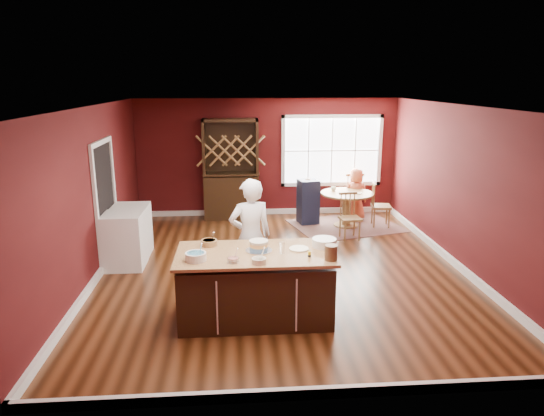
{
  "coord_description": "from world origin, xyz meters",
  "views": [
    {
      "loc": [
        -0.74,
        -7.63,
        3.08
      ],
      "look_at": [
        -0.16,
        0.05,
        1.05
      ],
      "focal_mm": 32.0,
      "sensor_mm": 36.0,
      "label": 1
    }
  ],
  "objects_px": {
    "kitchen_island": "(255,287)",
    "baker": "(250,237)",
    "toddler": "(310,187)",
    "dining_table": "(347,202)",
    "chair_east": "(381,204)",
    "chair_south": "(350,216)",
    "washer": "(124,241)",
    "hutch": "(231,169)",
    "dryer": "(132,230)",
    "chair_north": "(352,194)",
    "seated_woman": "(356,194)",
    "layer_cake": "(259,246)",
    "high_chair": "(308,201)"
  },
  "relations": [
    {
      "from": "kitchen_island",
      "to": "dining_table",
      "type": "relative_size",
      "value": 1.8
    },
    {
      "from": "seated_woman",
      "to": "washer",
      "type": "xyz_separation_m",
      "value": [
        -4.59,
        -2.55,
        -0.12
      ]
    },
    {
      "from": "seated_woman",
      "to": "hutch",
      "type": "bearing_deg",
      "value": -17.29
    },
    {
      "from": "kitchen_island",
      "to": "baker",
      "type": "distance_m",
      "value": 0.91
    },
    {
      "from": "baker",
      "to": "toddler",
      "type": "distance_m",
      "value": 3.88
    },
    {
      "from": "seated_woman",
      "to": "baker",
      "type": "bearing_deg",
      "value": 46.85
    },
    {
      "from": "dryer",
      "to": "washer",
      "type": "bearing_deg",
      "value": -90.0
    },
    {
      "from": "kitchen_island",
      "to": "baker",
      "type": "bearing_deg",
      "value": 92.31
    },
    {
      "from": "dining_table",
      "to": "high_chair",
      "type": "distance_m",
      "value": 0.85
    },
    {
      "from": "toddler",
      "to": "high_chair",
      "type": "bearing_deg",
      "value": -134.49
    },
    {
      "from": "kitchen_island",
      "to": "chair_south",
      "type": "height_order",
      "value": "chair_south"
    },
    {
      "from": "layer_cake",
      "to": "toddler",
      "type": "xyz_separation_m",
      "value": [
        1.35,
        4.35,
        -0.18
      ]
    },
    {
      "from": "dryer",
      "to": "layer_cake",
      "type": "bearing_deg",
      "value": -49.62
    },
    {
      "from": "chair_north",
      "to": "hutch",
      "type": "height_order",
      "value": "hutch"
    },
    {
      "from": "dining_table",
      "to": "layer_cake",
      "type": "xyz_separation_m",
      "value": [
        -2.1,
        -4.0,
        0.46
      ]
    },
    {
      "from": "chair_east",
      "to": "chair_south",
      "type": "relative_size",
      "value": 1.05
    },
    {
      "from": "kitchen_island",
      "to": "chair_north",
      "type": "xyz_separation_m",
      "value": [
        2.47,
        4.87,
        0.09
      ]
    },
    {
      "from": "dining_table",
      "to": "chair_east",
      "type": "height_order",
      "value": "chair_east"
    },
    {
      "from": "kitchen_island",
      "to": "seated_woman",
      "type": "distance_m",
      "value": 5.16
    },
    {
      "from": "seated_woman",
      "to": "toddler",
      "type": "height_order",
      "value": "seated_woman"
    },
    {
      "from": "high_chair",
      "to": "toddler",
      "type": "bearing_deg",
      "value": 34.87
    },
    {
      "from": "kitchen_island",
      "to": "baker",
      "type": "height_order",
      "value": "baker"
    },
    {
      "from": "layer_cake",
      "to": "seated_woman",
      "type": "bearing_deg",
      "value": 61.7
    },
    {
      "from": "kitchen_island",
      "to": "toddler",
      "type": "height_order",
      "value": "toddler"
    },
    {
      "from": "kitchen_island",
      "to": "washer",
      "type": "xyz_separation_m",
      "value": [
        -2.13,
        1.98,
        0.03
      ]
    },
    {
      "from": "chair_north",
      "to": "layer_cake",
      "type": "bearing_deg",
      "value": 63.23
    },
    {
      "from": "kitchen_island",
      "to": "baker",
      "type": "xyz_separation_m",
      "value": [
        -0.03,
        0.8,
        0.43
      ]
    },
    {
      "from": "chair_south",
      "to": "dryer",
      "type": "height_order",
      "value": "chair_south"
    },
    {
      "from": "chair_south",
      "to": "washer",
      "type": "xyz_separation_m",
      "value": [
        -4.15,
        -1.2,
        -0.0
      ]
    },
    {
      "from": "baker",
      "to": "hutch",
      "type": "height_order",
      "value": "hutch"
    },
    {
      "from": "hutch",
      "to": "chair_south",
      "type": "bearing_deg",
      "value": -36.52
    },
    {
      "from": "chair_north",
      "to": "chair_south",
      "type": "bearing_deg",
      "value": 75.17
    },
    {
      "from": "chair_north",
      "to": "seated_woman",
      "type": "height_order",
      "value": "seated_woman"
    },
    {
      "from": "layer_cake",
      "to": "toddler",
      "type": "relative_size",
      "value": 1.34
    },
    {
      "from": "baker",
      "to": "layer_cake",
      "type": "height_order",
      "value": "baker"
    },
    {
      "from": "chair_east",
      "to": "dryer",
      "type": "bearing_deg",
      "value": 112.77
    },
    {
      "from": "hutch",
      "to": "dryer",
      "type": "distance_m",
      "value": 2.99
    },
    {
      "from": "baker",
      "to": "dryer",
      "type": "height_order",
      "value": "baker"
    },
    {
      "from": "dining_table",
      "to": "washer",
      "type": "bearing_deg",
      "value": -154.15
    },
    {
      "from": "hutch",
      "to": "washer",
      "type": "height_order",
      "value": "hutch"
    },
    {
      "from": "dining_table",
      "to": "chair_east",
      "type": "bearing_deg",
      "value": -5.59
    },
    {
      "from": "chair_south",
      "to": "chair_north",
      "type": "xyz_separation_m",
      "value": [
        0.44,
        1.69,
        0.06
      ]
    },
    {
      "from": "washer",
      "to": "dryer",
      "type": "height_order",
      "value": "washer"
    },
    {
      "from": "chair_east",
      "to": "layer_cake",
      "type": "bearing_deg",
      "value": 151.71
    },
    {
      "from": "washer",
      "to": "kitchen_island",
      "type": "bearing_deg",
      "value": -42.98
    },
    {
      "from": "washer",
      "to": "hutch",
      "type": "bearing_deg",
      "value": 58.62
    },
    {
      "from": "kitchen_island",
      "to": "high_chair",
      "type": "height_order",
      "value": "high_chair"
    },
    {
      "from": "seated_woman",
      "to": "hutch",
      "type": "distance_m",
      "value": 2.87
    },
    {
      "from": "chair_south",
      "to": "seated_woman",
      "type": "height_order",
      "value": "seated_woman"
    },
    {
      "from": "kitchen_island",
      "to": "toddler",
      "type": "bearing_deg",
      "value": 72.33
    }
  ]
}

